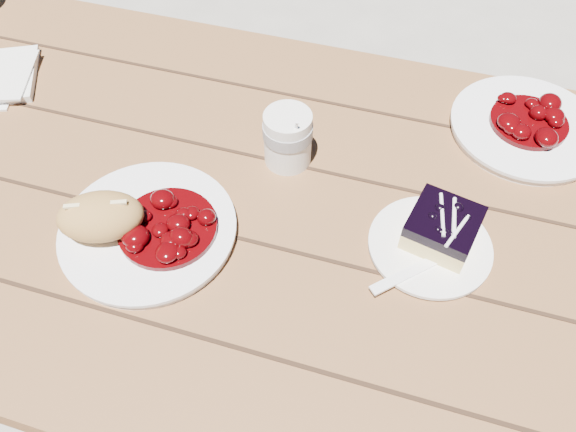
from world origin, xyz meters
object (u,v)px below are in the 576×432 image
(main_plate, at_px, (149,231))
(bread_roll, at_px, (101,216))
(dessert_plate, at_px, (430,246))
(second_plate, at_px, (526,128))
(picnic_table, at_px, (253,253))
(blueberry_cake, at_px, (443,227))
(coffee_cup, at_px, (288,138))

(main_plate, bearing_deg, bread_roll, -160.02)
(bread_roll, distance_m, dessert_plate, 0.46)
(second_plate, bearing_deg, bread_roll, -145.15)
(dessert_plate, bearing_deg, second_plate, 67.00)
(picnic_table, bearing_deg, second_plate, 33.45)
(bread_roll, relative_size, dessert_plate, 0.71)
(blueberry_cake, bearing_deg, coffee_cup, 172.01)
(dessert_plate, bearing_deg, main_plate, -166.87)
(coffee_cup, bearing_deg, blueberry_cake, -20.38)
(coffee_cup, xyz_separation_m, second_plate, (0.36, 0.17, -0.04))
(picnic_table, relative_size, main_plate, 8.07)
(blueberry_cake, relative_size, coffee_cup, 1.16)
(coffee_cup, bearing_deg, dessert_plate, -24.15)
(main_plate, xyz_separation_m, dessert_plate, (0.39, 0.09, -0.00))
(coffee_cup, bearing_deg, picnic_table, -112.67)
(main_plate, bearing_deg, dessert_plate, 13.13)
(picnic_table, distance_m, blueberry_cake, 0.35)
(picnic_table, bearing_deg, bread_roll, -141.98)
(bread_roll, xyz_separation_m, coffee_cup, (0.20, 0.22, -0.00))
(dessert_plate, bearing_deg, coffee_cup, 155.85)
(second_plate, bearing_deg, main_plate, -143.80)
(second_plate, bearing_deg, dessert_plate, -113.00)
(main_plate, height_order, second_plate, same)
(bread_roll, bearing_deg, picnic_table, 38.02)
(blueberry_cake, distance_m, second_plate, 0.29)
(bread_roll, xyz_separation_m, blueberry_cake, (0.46, 0.13, -0.01))
(main_plate, distance_m, second_plate, 0.64)
(picnic_table, relative_size, second_plate, 8.17)
(picnic_table, xyz_separation_m, bread_roll, (-0.17, -0.13, 0.21))
(main_plate, relative_size, coffee_cup, 2.67)
(dessert_plate, xyz_separation_m, second_plate, (0.12, 0.28, 0.00))
(coffee_cup, distance_m, second_plate, 0.41)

